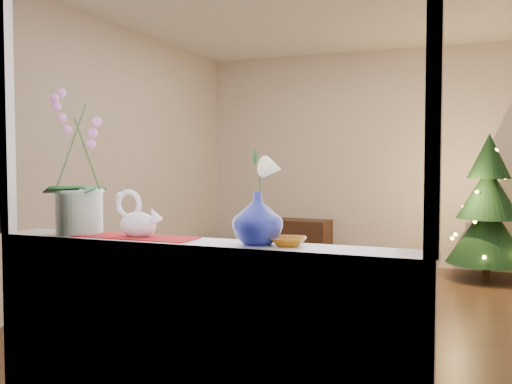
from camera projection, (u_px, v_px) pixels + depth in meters
ground at (326, 311)px, 4.96m from camera, size 5.00×5.00×0.00m
wall_back at (378, 158)px, 7.21m from camera, size 4.50×0.10×2.70m
wall_front at (184, 151)px, 2.58m from camera, size 4.50×0.10×2.70m
wall_left at (109, 157)px, 5.73m from camera, size 0.10×5.00×2.70m
window_apron at (189, 346)px, 2.66m from camera, size 2.20×0.08×0.88m
windowsill at (198, 245)px, 2.72m from camera, size 2.20×0.26×0.04m
window_frame at (187, 73)px, 2.59m from camera, size 2.22×0.06×1.60m
runner at (131, 237)px, 2.86m from camera, size 0.70×0.20×0.01m
orchid_pot at (78, 161)px, 2.98m from camera, size 0.34×0.34×0.77m
swan at (138, 215)px, 2.86m from camera, size 0.29×0.22×0.23m
blue_vase at (258, 214)px, 2.61m from camera, size 0.34×0.34×0.28m
lily at (258, 161)px, 2.59m from camera, size 0.15×0.09×0.21m
paperweight at (260, 239)px, 2.58m from camera, size 0.08×0.08×0.06m
amber_dish at (288, 242)px, 2.56m from camera, size 0.16×0.16×0.03m
xmas_tree at (488, 207)px, 6.24m from camera, size 1.17×1.17×1.61m
side_table at (298, 243)px, 7.09m from camera, size 0.80×0.43×0.58m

